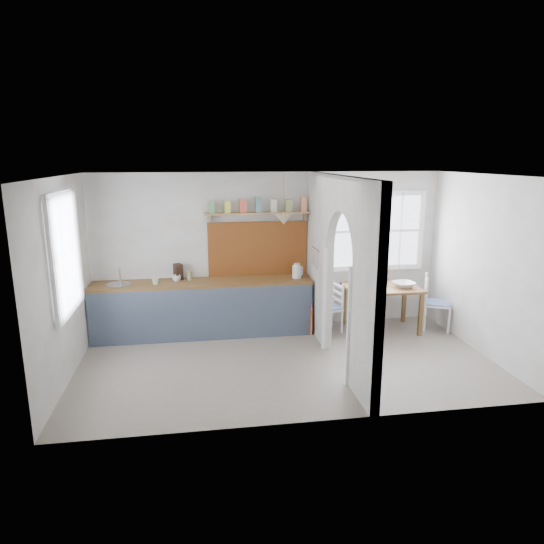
{
  "coord_description": "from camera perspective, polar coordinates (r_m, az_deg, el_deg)",
  "views": [
    {
      "loc": [
        -1.2,
        -6.27,
        2.84
      ],
      "look_at": [
        -0.12,
        0.59,
        1.18
      ],
      "focal_mm": 32.0,
      "sensor_mm": 36.0,
      "label": 1
    }
  ],
  "objects": [
    {
      "name": "walls",
      "position": [
        6.57,
        1.86,
        -0.13
      ],
      "size": [
        5.81,
        3.21,
        2.6
      ],
      "color": "silver",
      "rests_on": "floor"
    },
    {
      "name": "sink",
      "position": [
        7.91,
        -17.58,
        -1.47
      ],
      "size": [
        0.4,
        0.4,
        0.02
      ],
      "primitive_type": "cylinder",
      "color": "#B7B8BB",
      "rests_on": "counter"
    },
    {
      "name": "mug_a",
      "position": [
        7.75,
        -13.55,
        -1.01
      ],
      "size": [
        0.15,
        0.15,
        0.11
      ],
      "primitive_type": "imported",
      "rotation": [
        0.0,
        0.0,
        -0.34
      ],
      "color": "beige",
      "rests_on": "counter"
    },
    {
      "name": "chair_left",
      "position": [
        8.09,
        6.64,
        -4.13
      ],
      "size": [
        0.45,
        0.45,
        0.82
      ],
      "primitive_type": null,
      "rotation": [
        0.0,
        0.0,
        -1.34
      ],
      "color": "white",
      "rests_on": "floor"
    },
    {
      "name": "backsplash",
      "position": [
        8.05,
        -1.66,
        2.76
      ],
      "size": [
        1.65,
        0.03,
        0.9
      ],
      "primitive_type": "cube",
      "color": "brown",
      "rests_on": "walls"
    },
    {
      "name": "vase",
      "position": [
        8.31,
        12.53,
        -0.7
      ],
      "size": [
        0.24,
        0.24,
        0.21
      ],
      "primitive_type": "imported",
      "rotation": [
        0.0,
        0.0,
        -0.24
      ],
      "color": "#49304F",
      "rests_on": "dining_table"
    },
    {
      "name": "ceiling",
      "position": [
        6.39,
        1.95,
        11.28
      ],
      "size": [
        5.8,
        3.2,
        0.01
      ],
      "primitive_type": "cube",
      "color": "silver",
      "rests_on": "walls"
    },
    {
      "name": "kettle",
      "position": [
        7.94,
        2.93,
        0.17
      ],
      "size": [
        0.25,
        0.23,
        0.24
      ],
      "primitive_type": null,
      "rotation": [
        0.0,
        0.0,
        0.4
      ],
      "color": "silver",
      "rests_on": "counter"
    },
    {
      "name": "plate",
      "position": [
        8.06,
        10.87,
        -1.79
      ],
      "size": [
        0.19,
        0.19,
        0.01
      ],
      "primitive_type": "cylinder",
      "rotation": [
        0.0,
        0.0,
        0.26
      ],
      "color": "#372A2B",
      "rests_on": "dining_table"
    },
    {
      "name": "floor",
      "position": [
        6.99,
        1.78,
        -10.55
      ],
      "size": [
        5.8,
        3.2,
        0.01
      ],
      "primitive_type": "cube",
      "color": "gray",
      "rests_on": "ground"
    },
    {
      "name": "towel_magenta",
      "position": [
        7.9,
        4.61,
        -5.54
      ],
      "size": [
        0.02,
        0.03,
        0.5
      ],
      "primitive_type": "cube",
      "color": "#B01C5F",
      "rests_on": "counter"
    },
    {
      "name": "jar",
      "position": [
        7.91,
        -9.68,
        -0.42
      ],
      "size": [
        0.12,
        0.12,
        0.14
      ],
      "primitive_type": "cylinder",
      "rotation": [
        0.0,
        0.0,
        0.36
      ],
      "color": "#8D855C",
      "rests_on": "counter"
    },
    {
      "name": "mug_b",
      "position": [
        7.87,
        -11.16,
        -0.71
      ],
      "size": [
        0.16,
        0.16,
        0.1
      ],
      "primitive_type": "imported",
      "rotation": [
        0.0,
        0.0,
        -0.29
      ],
      "color": "silver",
      "rests_on": "counter"
    },
    {
      "name": "nook_window",
      "position": [
        8.48,
        11.96,
        4.73
      ],
      "size": [
        1.76,
        0.1,
        1.3
      ],
      "primitive_type": null,
      "color": "white",
      "rests_on": "walls"
    },
    {
      "name": "partition",
      "position": [
        6.75,
        7.63,
        1.45
      ],
      "size": [
        0.12,
        3.2,
        2.6
      ],
      "color": "silver",
      "rests_on": "floor"
    },
    {
      "name": "bowl",
      "position": [
        8.24,
        15.26,
        -1.43
      ],
      "size": [
        0.4,
        0.4,
        0.08
      ],
      "primitive_type": "imported",
      "rotation": [
        0.0,
        0.0,
        0.19
      ],
      "color": "silver",
      "rests_on": "dining_table"
    },
    {
      "name": "counter",
      "position": [
        7.96,
        -8.03,
        -4.12
      ],
      "size": [
        3.5,
        0.6,
        0.9
      ],
      "color": "brown",
      "rests_on": "floor"
    },
    {
      "name": "shelf",
      "position": [
        7.87,
        -1.62,
        7.31
      ],
      "size": [
        1.75,
        0.2,
        0.21
      ],
      "color": "#926740",
      "rests_on": "walls"
    },
    {
      "name": "utensil_rail",
      "position": [
        7.52,
        5.16,
        2.74
      ],
      "size": [
        0.02,
        0.5,
        0.02
      ],
      "primitive_type": "cylinder",
      "rotation": [
        1.57,
        0.0,
        0.0
      ],
      "color": "#B7B8BB",
      "rests_on": "partition"
    },
    {
      "name": "pendant_lamp",
      "position": [
        7.6,
        1.39,
        6.18
      ],
      "size": [
        0.26,
        0.26,
        0.16
      ],
      "primitive_type": "cone",
      "color": "beige",
      "rests_on": "ceiling"
    },
    {
      "name": "chair_right",
      "position": [
        8.57,
        18.85,
        -3.42
      ],
      "size": [
        0.56,
        0.56,
        0.92
      ],
      "primitive_type": null,
      "rotation": [
        0.0,
        0.0,
        1.15
      ],
      "color": "white",
      "rests_on": "floor"
    },
    {
      "name": "dining_table",
      "position": [
        8.29,
        12.71,
        -4.2
      ],
      "size": [
        1.22,
        0.83,
        0.75
      ],
      "primitive_type": null,
      "rotation": [
        0.0,
        0.0,
        -0.03
      ],
      "color": "brown",
      "rests_on": "floor"
    },
    {
      "name": "towel_orange",
      "position": [
        7.88,
        4.67,
        -5.8
      ],
      "size": [
        0.02,
        0.03,
        0.47
      ],
      "primitive_type": "cube",
      "color": "orange",
      "rests_on": "counter"
    },
    {
      "name": "table_cup",
      "position": [
        7.94,
        12.26,
        -1.82
      ],
      "size": [
        0.1,
        0.1,
        0.08
      ],
      "primitive_type": "imported",
      "rotation": [
        0.0,
        0.0,
        -0.15
      ],
      "color": "#68A56B",
      "rests_on": "dining_table"
    },
    {
      "name": "kitchen_window",
      "position": [
        6.6,
        -23.44,
        1.93
      ],
      "size": [
        0.1,
        1.16,
        1.5
      ],
      "primitive_type": null,
      "color": "white",
      "rests_on": "walls"
    },
    {
      "name": "knife_block",
      "position": [
        7.96,
        -10.97,
        0.02
      ],
      "size": [
        0.17,
        0.19,
        0.25
      ],
      "primitive_type": "cube",
      "rotation": [
        0.0,
        0.0,
        0.37
      ],
      "color": "black",
      "rests_on": "counter"
    }
  ]
}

